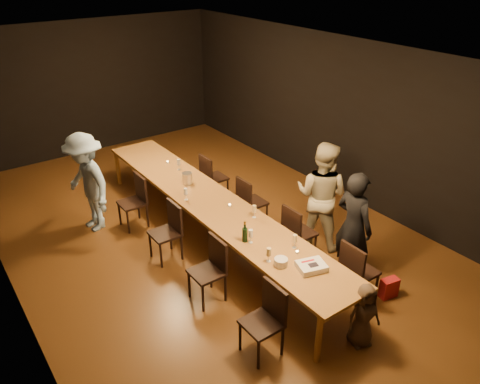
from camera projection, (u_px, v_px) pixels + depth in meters
ground at (212, 240)px, 7.85m from camera, size 10.00×10.00×0.00m
room_shell at (208, 122)px, 6.88m from camera, size 6.04×10.04×3.02m
table at (211, 204)px, 7.52m from camera, size 0.90×6.00×0.75m
chair_right_0 at (360, 271)px, 6.35m from camera, size 0.42×0.42×0.93m
chair_right_1 at (300, 232)px, 7.21m from camera, size 0.42×0.42×0.93m
chair_right_2 at (253, 202)px, 8.07m from camera, size 0.42×0.42×0.93m
chair_right_3 at (215, 177)px, 8.93m from camera, size 0.42×0.42×0.93m
chair_left_0 at (262, 323)px, 5.47m from camera, size 0.42×0.42×0.93m
chair_left_1 at (207, 272)px, 6.33m from camera, size 0.42×0.42×0.93m
chair_left_2 at (165, 233)px, 7.19m from camera, size 0.42×0.42×0.93m
chair_left_3 at (132, 202)px, 8.05m from camera, size 0.42×0.42×0.93m
woman_birthday at (353, 226)px, 6.64m from camera, size 0.41×0.62×1.69m
woman_tan at (321, 195)px, 7.39m from camera, size 0.96×1.06×1.77m
man_blue at (87, 183)px, 7.81m from camera, size 0.79×1.20×1.74m
child at (364, 315)px, 5.62m from camera, size 0.49×0.39×0.87m
gift_bag_red at (389, 288)px, 6.52m from camera, size 0.27×0.18×0.29m
gift_bag_blue at (354, 266)px, 6.97m from camera, size 0.23×0.15×0.28m
birthday_cake at (311, 266)px, 5.90m from camera, size 0.41×0.37×0.08m
plate_stack at (281, 262)px, 5.96m from camera, size 0.21×0.21×0.10m
champagne_bottle at (245, 231)px, 6.40m from camera, size 0.10×0.10×0.32m
ice_bucket at (187, 178)px, 8.02m from camera, size 0.19×0.19×0.20m
wineglass_0 at (269, 255)px, 6.01m from camera, size 0.06×0.06×0.21m
wineglass_1 at (295, 241)px, 6.29m from camera, size 0.06×0.06×0.21m
wineglass_2 at (251, 236)px, 6.40m from camera, size 0.06×0.06×0.21m
wineglass_3 at (254, 212)px, 7.00m from camera, size 0.06×0.06×0.21m
wineglass_4 at (186, 194)px, 7.49m from camera, size 0.06×0.06×0.21m
wineglass_5 at (179, 165)px, 8.51m from camera, size 0.06×0.06×0.21m
tealight_near at (297, 252)px, 6.22m from camera, size 0.05×0.05×0.03m
tealight_mid at (230, 205)px, 7.34m from camera, size 0.05×0.05×0.03m
tealight_far at (168, 162)px, 8.81m from camera, size 0.05×0.05×0.03m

